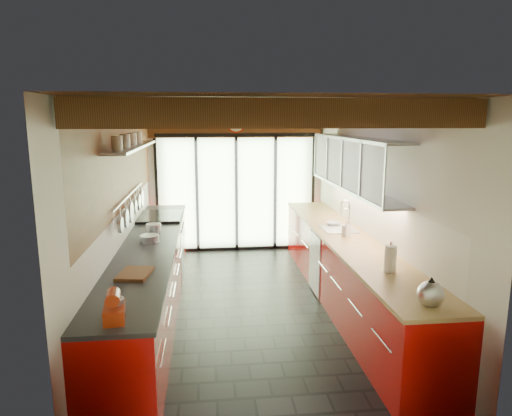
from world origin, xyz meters
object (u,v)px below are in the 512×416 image
object	(u,v)px
paper_towel	(390,259)
bowl	(333,224)
soap_bottle	(347,229)
kettle	(431,292)
stand_mixer	(114,308)

from	to	relation	value
paper_towel	bowl	size ratio (longest dim) A/B	1.60
paper_towel	soap_bottle	bearing A→B (deg)	90.00
kettle	soap_bottle	distance (m)	2.28
stand_mixer	bowl	xyz separation A→B (m)	(2.54, 2.89, -0.07)
soap_bottle	kettle	bearing A→B (deg)	-90.00
soap_bottle	bowl	distance (m)	0.63
kettle	soap_bottle	size ratio (longest dim) A/B	1.52
bowl	kettle	bearing A→B (deg)	-90.00
stand_mixer	soap_bottle	xyz separation A→B (m)	(2.54, 2.27, 0.00)
kettle	paper_towel	xyz separation A→B (m)	(-0.00, 0.84, 0.02)
stand_mixer	paper_towel	distance (m)	2.67
bowl	paper_towel	bearing A→B (deg)	-90.00
soap_bottle	bowl	bearing A→B (deg)	90.00
paper_towel	soap_bottle	xyz separation A→B (m)	(0.00, 1.44, -0.03)
paper_towel	soap_bottle	size ratio (longest dim) A/B	1.60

